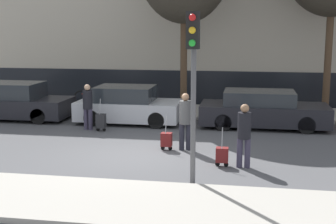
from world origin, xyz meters
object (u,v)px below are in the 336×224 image
object	(u,v)px
parked_car_1	(128,106)
pedestrian_right	(244,132)
parked_car_0	(14,102)
parked_bicycle	(93,98)
trolley_left	(101,121)
pedestrian_center	(185,118)
pedestrian_left	(88,104)
trolley_right	(222,155)
trolley_center	(166,140)
traffic_light	(193,64)
parked_car_2	(263,110)

from	to	relation	value
parked_car_1	pedestrian_right	bearing A→B (deg)	-49.61
parked_car_0	parked_bicycle	world-z (taller)	parked_car_0
trolley_left	pedestrian_center	xyz separation A→B (m)	(3.24, -2.02, 0.60)
pedestrian_left	trolley_right	distance (m)	6.20
trolley_left	trolley_right	distance (m)	5.65
parked_bicycle	parked_car_1	bearing A→B (deg)	-48.76
pedestrian_center	parked_bicycle	bearing A→B (deg)	116.59
parked_car_0	pedestrian_right	size ratio (longest dim) A/B	2.65
trolley_center	traffic_light	xyz separation A→B (m)	(1.13, -3.07, 2.47)
pedestrian_left	traffic_light	bearing A→B (deg)	147.05
parked_car_0	pedestrian_center	xyz separation A→B (m)	(7.36, -3.66, 0.29)
parked_car_1	traffic_light	distance (m)	7.88
trolley_center	traffic_light	distance (m)	4.10
parked_car_2	parked_car_1	bearing A→B (deg)	-179.59
parked_car_0	traffic_light	bearing A→B (deg)	-40.75
parked_car_0	trolley_left	world-z (taller)	parked_car_0
parked_car_0	pedestrian_left	distance (m)	3.89
parked_car_1	trolley_right	world-z (taller)	parked_car_1
traffic_light	trolley_center	bearing A→B (deg)	110.22
trolley_left	pedestrian_right	bearing A→B (deg)	-35.43
pedestrian_left	parked_car_2	bearing A→B (deg)	-148.14
pedestrian_center	parked_bicycle	distance (m)	8.08
trolley_center	pedestrian_right	xyz separation A→B (m)	(2.26, -1.40, 0.63)
pedestrian_center	parked_car_0	bearing A→B (deg)	141.75
parked_car_0	traffic_light	xyz separation A→B (m)	(7.95, -6.85, 2.11)
parked_car_1	parked_car_2	bearing A→B (deg)	0.41
pedestrian_center	pedestrian_right	distance (m)	2.29
trolley_right	traffic_light	bearing A→B (deg)	-109.02
pedestrian_left	traffic_light	world-z (taller)	traffic_light
parked_car_2	pedestrian_left	size ratio (longest dim) A/B	2.82
pedestrian_right	trolley_right	size ratio (longest dim) A/B	1.60
pedestrian_right	trolley_right	bearing A→B (deg)	-179.92
parked_car_0	parked_car_1	bearing A→B (deg)	-0.04
parked_car_0	parked_car_2	size ratio (longest dim) A/B	0.97
parked_car_1	trolley_right	distance (m)	6.44
parked_bicycle	pedestrian_right	bearing A→B (deg)	-49.32
pedestrian_center	trolley_right	distance (m)	2.02
pedestrian_left	pedestrian_right	distance (m)	6.62
trolley_left	trolley_right	world-z (taller)	trolley_left
trolley_left	parked_bicycle	xyz separation A→B (m)	(-1.76, 4.30, 0.13)
parked_car_2	pedestrian_center	world-z (taller)	pedestrian_center
parked_car_1	pedestrian_center	xyz separation A→B (m)	(2.67, -3.66, 0.31)
trolley_center	pedestrian_left	bearing A→B (deg)	144.42
parked_car_0	trolley_right	distance (m)	9.98
pedestrian_left	trolley_right	bearing A→B (deg)	161.24
trolley_left	pedestrian_right	size ratio (longest dim) A/B	0.69
parked_car_2	trolley_left	world-z (taller)	parked_car_2
trolley_center	parked_bicycle	bearing A→B (deg)	124.78
parked_car_0	parked_car_1	size ratio (longest dim) A/B	1.13
trolley_left	pedestrian_center	size ratio (longest dim) A/B	0.68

